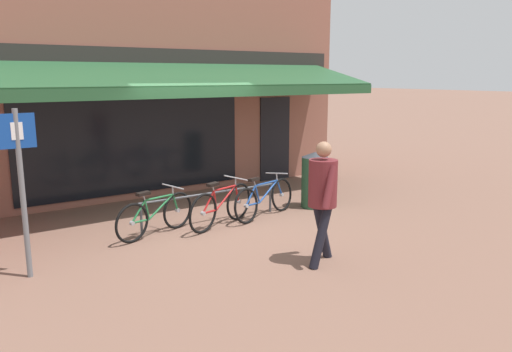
{
  "coord_description": "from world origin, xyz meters",
  "views": [
    {
      "loc": [
        -4.32,
        -7.74,
        2.63
      ],
      "look_at": [
        0.1,
        -1.26,
        1.05
      ],
      "focal_mm": 35.0,
      "sensor_mm": 36.0,
      "label": 1
    }
  ],
  "objects_px": {
    "litter_bin": "(314,180)",
    "bicycle_green": "(156,215)",
    "parking_sign": "(21,176)",
    "bicycle_red": "(221,206)",
    "bicycle_blue": "(264,199)",
    "pedestrian_adult": "(323,190)"
  },
  "relations": [
    {
      "from": "parking_sign",
      "to": "bicycle_green",
      "type": "bearing_deg",
      "value": 18.43
    },
    {
      "from": "bicycle_green",
      "to": "bicycle_red",
      "type": "height_order",
      "value": "bicycle_red"
    },
    {
      "from": "bicycle_green",
      "to": "parking_sign",
      "type": "distance_m",
      "value": 2.43
    },
    {
      "from": "bicycle_blue",
      "to": "litter_bin",
      "type": "height_order",
      "value": "litter_bin"
    },
    {
      "from": "litter_bin",
      "to": "parking_sign",
      "type": "relative_size",
      "value": 0.51
    },
    {
      "from": "parking_sign",
      "to": "litter_bin",
      "type": "bearing_deg",
      "value": 6.44
    },
    {
      "from": "bicycle_red",
      "to": "bicycle_green",
      "type": "bearing_deg",
      "value": 150.85
    },
    {
      "from": "bicycle_red",
      "to": "bicycle_blue",
      "type": "bearing_deg",
      "value": -16.55
    },
    {
      "from": "litter_bin",
      "to": "bicycle_green",
      "type": "bearing_deg",
      "value": 178.7
    },
    {
      "from": "pedestrian_adult",
      "to": "bicycle_blue",
      "type": "bearing_deg",
      "value": 72.23
    },
    {
      "from": "bicycle_red",
      "to": "bicycle_blue",
      "type": "distance_m",
      "value": 0.98
    },
    {
      "from": "bicycle_green",
      "to": "bicycle_red",
      "type": "bearing_deg",
      "value": -26.19
    },
    {
      "from": "pedestrian_adult",
      "to": "bicycle_red",
      "type": "bearing_deg",
      "value": 95.49
    },
    {
      "from": "bicycle_red",
      "to": "pedestrian_adult",
      "type": "relative_size",
      "value": 0.91
    },
    {
      "from": "bicycle_green",
      "to": "bicycle_blue",
      "type": "relative_size",
      "value": 0.93
    },
    {
      "from": "bicycle_red",
      "to": "pedestrian_adult",
      "type": "distance_m",
      "value": 2.43
    },
    {
      "from": "bicycle_green",
      "to": "bicycle_blue",
      "type": "xyz_separation_m",
      "value": [
        2.15,
        -0.1,
        -0.0
      ]
    },
    {
      "from": "litter_bin",
      "to": "bicycle_red",
      "type": "bearing_deg",
      "value": -177.52
    },
    {
      "from": "bicycle_green",
      "to": "pedestrian_adult",
      "type": "relative_size",
      "value": 0.9
    },
    {
      "from": "bicycle_blue",
      "to": "parking_sign",
      "type": "xyz_separation_m",
      "value": [
        -4.24,
        -0.6,
        1.02
      ]
    },
    {
      "from": "bicycle_green",
      "to": "parking_sign",
      "type": "height_order",
      "value": "parking_sign"
    },
    {
      "from": "pedestrian_adult",
      "to": "litter_bin",
      "type": "bearing_deg",
      "value": 49.5
    }
  ]
}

